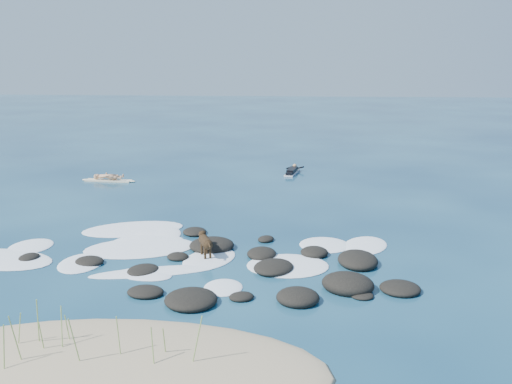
# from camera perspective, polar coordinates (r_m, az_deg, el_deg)

# --- Properties ---
(ground) EXTENTS (160.00, 160.00, 0.00)m
(ground) POSITION_cam_1_polar(r_m,az_deg,el_deg) (19.70, -6.23, -5.08)
(ground) COLOR #0A2642
(ground) RESTS_ON ground
(sand_dune) EXTENTS (9.00, 4.40, 0.60)m
(sand_dune) POSITION_cam_1_polar(r_m,az_deg,el_deg) (12.44, -14.10, -16.80)
(sand_dune) COLOR #9E8966
(sand_dune) RESTS_ON ground
(dune_grass) EXTENTS (4.08, 1.30, 1.19)m
(dune_grass) POSITION_cam_1_polar(r_m,az_deg,el_deg) (12.44, -17.37, -13.79)
(dune_grass) COLOR #81A24E
(dune_grass) RESTS_ON ground
(reef_rocks) EXTENTS (13.81, 7.37, 0.57)m
(reef_rocks) POSITION_cam_1_polar(r_m,az_deg,el_deg) (16.89, 0.54, -7.78)
(reef_rocks) COLOR black
(reef_rocks) RESTS_ON ground
(breaking_foam) EXTENTS (14.42, 7.43, 0.12)m
(breaking_foam) POSITION_cam_1_polar(r_m,az_deg,el_deg) (19.12, -9.50, -5.71)
(breaking_foam) COLOR white
(breaking_foam) RESTS_ON ground
(standing_surfer_rig) EXTENTS (2.89, 0.64, 1.64)m
(standing_surfer_rig) POSITION_cam_1_polar(r_m,az_deg,el_deg) (30.19, -14.60, 2.24)
(standing_surfer_rig) COLOR beige
(standing_surfer_rig) RESTS_ON ground
(paddling_surfer_rig) EXTENTS (1.07, 2.36, 0.41)m
(paddling_surfer_rig) POSITION_cam_1_polar(r_m,az_deg,el_deg) (31.40, 3.64, 2.11)
(paddling_surfer_rig) COLOR silver
(paddling_surfer_rig) RESTS_ON ground
(dog) EXTENTS (0.66, 1.19, 0.80)m
(dog) POSITION_cam_1_polar(r_m,az_deg,el_deg) (18.07, -5.10, -4.96)
(dog) COLOR black
(dog) RESTS_ON ground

